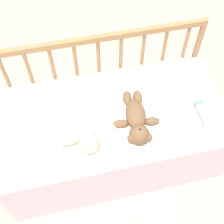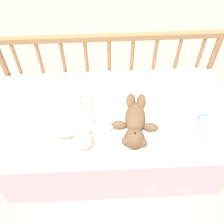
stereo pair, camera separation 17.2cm
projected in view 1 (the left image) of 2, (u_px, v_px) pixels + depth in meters
The scene contains 7 objects.
ground_plane at pixel (112, 153), 2.16m from camera, with size 12.00×12.00×0.00m, color tan.
crib_mattress at pixel (112, 136), 1.97m from camera, with size 1.32×0.66×0.46m.
crib_rail at pixel (99, 62), 1.90m from camera, with size 1.32×0.04×0.75m.
blanket at pixel (108, 123), 1.75m from camera, with size 0.78×0.51×0.01m.
teddy_bear at pixel (137, 120), 1.71m from camera, with size 0.27×0.38×0.11m.
baby at pixel (85, 128), 1.69m from camera, with size 0.33×0.39×0.11m.
baby_bottle at pixel (203, 111), 1.76m from camera, with size 0.05×0.17×0.05m.
Camera 1 is at (-0.21, -0.95, 1.95)m, focal length 50.00 mm.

